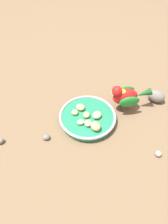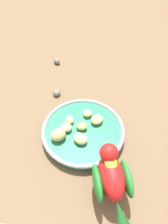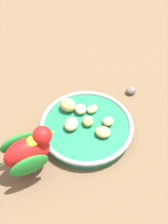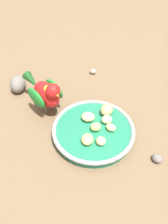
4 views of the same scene
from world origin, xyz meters
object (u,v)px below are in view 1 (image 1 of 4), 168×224
apple_piece_1 (86,115)px  apple_piece_5 (88,123)px  parrot (126,96)px  pebble_0 (46,137)px  pebble_1 (158,154)px  rock_large (156,96)px  pebble_2 (1,141)px  apple_piece_6 (96,126)px  apple_piece_3 (75,112)px  apple_piece_2 (97,115)px  feeding_bowl (89,117)px  apple_piece_4 (81,122)px  apple_piece_0 (81,107)px

apple_piece_1 → apple_piece_5: 0.04m
parrot → pebble_0: parrot is taller
pebble_1 → rock_large: bearing=-47.8°
rock_large → pebble_2: bearing=72.4°
apple_piece_6 → rock_large: size_ratio=0.56×
apple_piece_3 → pebble_0: 0.14m
apple_piece_1 → parrot: bearing=-103.7°
apple_piece_3 → rock_large: bearing=-111.2°
apple_piece_2 → apple_piece_5: 0.05m
apple_piece_1 → apple_piece_6: (-0.07, 0.01, 0.01)m
feeding_bowl → pebble_2: bearing=71.5°
apple_piece_5 → apple_piece_6: 0.03m
parrot → pebble_1: parrot is taller
apple_piece_1 → pebble_1: size_ratio=1.23×
feeding_bowl → apple_piece_1: (0.00, 0.01, 0.02)m
apple_piece_3 → parrot: size_ratio=0.15×
apple_piece_4 → pebble_0: apple_piece_4 is taller
pebble_1 → apple_piece_6: bearing=28.9°
apple_piece_3 → pebble_1: bearing=-157.0°
apple_piece_3 → rock_large: rock_large is taller
pebble_1 → pebble_2: 0.56m
apple_piece_1 → apple_piece_5: same height
rock_large → pebble_1: size_ratio=3.04×
pebble_0 → pebble_1: (-0.29, -0.27, -0.00)m
rock_large → pebble_0: bearing=76.8°
feeding_bowl → apple_piece_2: (-0.02, -0.02, 0.02)m
apple_piece_4 → pebble_2: size_ratio=1.11×
parrot → apple_piece_6: bearing=35.8°
feeding_bowl → pebble_1: bearing=-160.6°
apple_piece_2 → apple_piece_4: (0.01, 0.07, -0.00)m
apple_piece_1 → parrot: size_ratio=0.17×
apple_piece_1 → parrot: 0.17m
apple_piece_2 → rock_large: 0.28m
apple_piece_1 → parrot: parrot is taller
rock_large → pebble_2: (0.19, 0.61, -0.02)m
apple_piece_0 → pebble_0: (-0.03, 0.18, -0.02)m
pebble_0 → apple_piece_0: bearing=-81.8°
apple_piece_0 → pebble_2: apple_piece_0 is taller
apple_piece_2 → apple_piece_5: (-0.01, 0.05, -0.00)m
apple_piece_3 → feeding_bowl: bearing=-137.8°
apple_piece_4 → apple_piece_5: size_ratio=0.95×
apple_piece_4 → apple_piece_1: bearing=-69.1°
pebble_2 → pebble_1: bearing=-132.3°
apple_piece_4 → apple_piece_5: 0.03m
parrot → apple_piece_5: bearing=25.8°
apple_piece_2 → parrot: size_ratio=0.22×
pebble_0 → pebble_2: bearing=59.1°
apple_piece_0 → apple_piece_5: same height
pebble_0 → pebble_2: 0.16m
apple_piece_5 → pebble_1: bearing=-152.3°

